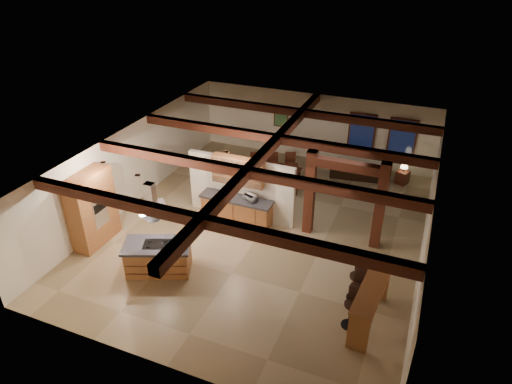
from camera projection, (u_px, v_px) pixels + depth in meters
ground at (263, 229)px, 15.25m from camera, size 12.00×12.00×0.00m
room_walls at (263, 182)px, 14.37m from camera, size 12.00×12.00×12.00m
ceiling_beams at (263, 154)px, 13.89m from camera, size 10.00×12.00×0.28m
timber_posts at (345, 190)px, 13.96m from camera, size 2.50×0.30×2.90m
partition_wall at (241, 188)px, 15.44m from camera, size 3.80×0.18×2.20m
pantry_cabinet at (92, 209)px, 14.10m from camera, size 0.67×1.60×2.40m
back_counter at (237, 210)px, 15.43m from camera, size 2.50×0.66×0.94m
upper_display_cabinet at (238, 171)px, 14.91m from camera, size 1.80×0.36×0.95m
range_hood at (153, 219)px, 12.52m from camera, size 1.10×1.10×1.40m
back_windows at (381, 136)px, 18.37m from camera, size 2.70×0.07×1.70m
framed_art at (281, 117)px, 19.68m from camera, size 0.65×0.05×0.85m
recessed_cans at (157, 163)px, 13.11m from camera, size 3.16×2.46×0.03m
kitchen_island at (158, 257)px, 13.17m from camera, size 2.15×1.66×0.95m
dining_table at (273, 176)px, 17.81m from camera, size 2.08×1.30×0.70m
sofa at (359, 169)px, 18.39m from camera, size 2.34×1.19×0.65m
microwave at (250, 198)px, 14.98m from camera, size 0.49×0.42×0.23m
bar_counter at (371, 299)px, 11.23m from camera, size 0.73×2.23×1.15m
side_table at (402, 177)px, 17.94m from camera, size 0.55×0.55×0.53m
table_lamp at (404, 166)px, 17.69m from camera, size 0.28×0.28×0.33m
bar_stool_a at (357, 290)px, 11.80m from camera, size 0.41×0.43×1.14m
bar_stool_b at (351, 308)px, 11.26m from camera, size 0.40×0.41×1.12m
bar_stool_c at (357, 280)px, 12.09m from camera, size 0.45×0.46×1.20m
dining_chairs at (273, 171)px, 17.69m from camera, size 2.33×2.33×1.17m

